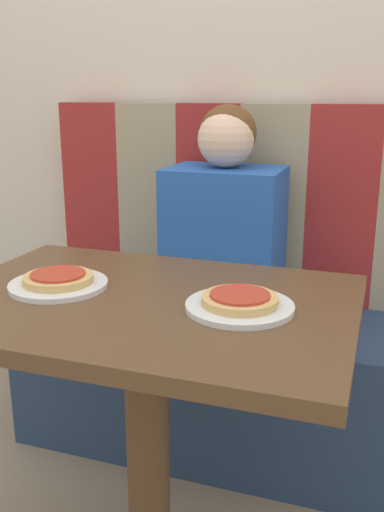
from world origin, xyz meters
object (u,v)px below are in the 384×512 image
at_px(person, 225,222).
at_px(plate_right, 239,307).
at_px(plate_left, 58,285).
at_px(pizza_right, 239,300).
at_px(pizza_left, 57,278).

distance_m(person, plate_right, 0.67).
xyz_separation_m(person, plate_right, (0.21, -0.64, -0.03)).
xyz_separation_m(person, plate_left, (-0.21, -0.64, -0.03)).
distance_m(person, pizza_right, 0.67).
xyz_separation_m(plate_right, pizza_right, (-0.00, -0.00, 0.02)).
relative_size(plate_right, pizza_right, 1.42).
distance_m(plate_left, plate_right, 0.42).
relative_size(person, pizza_left, 4.21).
distance_m(person, plate_left, 0.67).
bearing_deg(plate_left, plate_right, 0.00).
height_order(person, plate_right, person).
height_order(pizza_left, pizza_right, same).
distance_m(person, pizza_left, 0.67).
bearing_deg(pizza_left, plate_right, 0.00).
relative_size(person, plate_left, 2.97).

